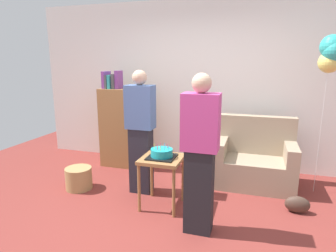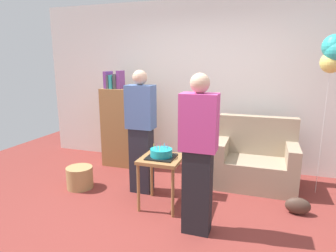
{
  "view_description": "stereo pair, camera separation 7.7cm",
  "coord_description": "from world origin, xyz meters",
  "px_view_note": "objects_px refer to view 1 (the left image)",
  "views": [
    {
      "loc": [
        0.81,
        -2.71,
        1.73
      ],
      "look_at": [
        -0.22,
        0.62,
        0.95
      ],
      "focal_mm": 30.85,
      "sensor_mm": 36.0,
      "label": 1
    },
    {
      "loc": [
        0.88,
        -2.69,
        1.73
      ],
      "look_at": [
        -0.22,
        0.62,
        0.95
      ],
      "focal_mm": 30.85,
      "sensor_mm": 36.0,
      "label": 2
    }
  ],
  "objects_px": {
    "balloon_bunch": "(332,52)",
    "side_table": "(162,165)",
    "handbag": "(297,204)",
    "couch": "(254,161)",
    "person_holding_cake": "(200,155)",
    "birthday_cake": "(162,153)",
    "person_blowing_candles": "(141,132)",
    "bookshelf": "(125,126)",
    "wicker_basket": "(79,178)"
  },
  "relations": [
    {
      "from": "balloon_bunch",
      "to": "side_table",
      "type": "bearing_deg",
      "value": -153.62
    },
    {
      "from": "side_table",
      "to": "handbag",
      "type": "relative_size",
      "value": 2.22
    },
    {
      "from": "side_table",
      "to": "handbag",
      "type": "height_order",
      "value": "side_table"
    },
    {
      "from": "couch",
      "to": "balloon_bunch",
      "type": "distance_m",
      "value": 1.71
    },
    {
      "from": "handbag",
      "to": "balloon_bunch",
      "type": "height_order",
      "value": "balloon_bunch"
    },
    {
      "from": "person_holding_cake",
      "to": "birthday_cake",
      "type": "bearing_deg",
      "value": -44.94
    },
    {
      "from": "person_blowing_candles",
      "to": "handbag",
      "type": "distance_m",
      "value": 2.09
    },
    {
      "from": "birthday_cake",
      "to": "person_holding_cake",
      "type": "relative_size",
      "value": 0.2
    },
    {
      "from": "couch",
      "to": "side_table",
      "type": "height_order",
      "value": "couch"
    },
    {
      "from": "person_blowing_candles",
      "to": "person_holding_cake",
      "type": "relative_size",
      "value": 1.0
    },
    {
      "from": "bookshelf",
      "to": "birthday_cake",
      "type": "relative_size",
      "value": 4.96
    },
    {
      "from": "person_holding_cake",
      "to": "handbag",
      "type": "height_order",
      "value": "person_holding_cake"
    },
    {
      "from": "wicker_basket",
      "to": "bookshelf",
      "type": "bearing_deg",
      "value": 77.8
    },
    {
      "from": "couch",
      "to": "balloon_bunch",
      "type": "bearing_deg",
      "value": -6.77
    },
    {
      "from": "side_table",
      "to": "couch",
      "type": "bearing_deg",
      "value": 44.23
    },
    {
      "from": "birthday_cake",
      "to": "person_blowing_candles",
      "type": "relative_size",
      "value": 0.2
    },
    {
      "from": "birthday_cake",
      "to": "wicker_basket",
      "type": "bearing_deg",
      "value": 174.2
    },
    {
      "from": "wicker_basket",
      "to": "person_holding_cake",
      "type": "bearing_deg",
      "value": -16.15
    },
    {
      "from": "couch",
      "to": "balloon_bunch",
      "type": "relative_size",
      "value": 0.54
    },
    {
      "from": "bookshelf",
      "to": "person_blowing_candles",
      "type": "bearing_deg",
      "value": -53.21
    },
    {
      "from": "birthday_cake",
      "to": "wicker_basket",
      "type": "relative_size",
      "value": 0.89
    },
    {
      "from": "birthday_cake",
      "to": "handbag",
      "type": "relative_size",
      "value": 1.14
    },
    {
      "from": "handbag",
      "to": "balloon_bunch",
      "type": "bearing_deg",
      "value": 63.68
    },
    {
      "from": "bookshelf",
      "to": "person_blowing_candles",
      "type": "xyz_separation_m",
      "value": [
        0.64,
        -0.86,
        0.15
      ]
    },
    {
      "from": "birthday_cake",
      "to": "balloon_bunch",
      "type": "relative_size",
      "value": 0.16
    },
    {
      "from": "couch",
      "to": "balloon_bunch",
      "type": "xyz_separation_m",
      "value": [
        0.82,
        -0.1,
        1.5
      ]
    },
    {
      "from": "birthday_cake",
      "to": "wicker_basket",
      "type": "xyz_separation_m",
      "value": [
        -1.26,
        0.13,
        -0.52
      ]
    },
    {
      "from": "person_blowing_candles",
      "to": "wicker_basket",
      "type": "distance_m",
      "value": 1.12
    },
    {
      "from": "birthday_cake",
      "to": "handbag",
      "type": "height_order",
      "value": "birthday_cake"
    },
    {
      "from": "wicker_basket",
      "to": "balloon_bunch",
      "type": "xyz_separation_m",
      "value": [
        3.13,
        0.8,
        1.69
      ]
    },
    {
      "from": "birthday_cake",
      "to": "handbag",
      "type": "distance_m",
      "value": 1.69
    },
    {
      "from": "side_table",
      "to": "wicker_basket",
      "type": "xyz_separation_m",
      "value": [
        -1.26,
        0.13,
        -0.37
      ]
    },
    {
      "from": "birthday_cake",
      "to": "person_blowing_candles",
      "type": "bearing_deg",
      "value": 141.61
    },
    {
      "from": "side_table",
      "to": "person_blowing_candles",
      "type": "distance_m",
      "value": 0.59
    },
    {
      "from": "couch",
      "to": "person_blowing_candles",
      "type": "distance_m",
      "value": 1.68
    },
    {
      "from": "person_holding_cake",
      "to": "handbag",
      "type": "distance_m",
      "value": 1.45
    },
    {
      "from": "person_holding_cake",
      "to": "wicker_basket",
      "type": "bearing_deg",
      "value": -24.68
    },
    {
      "from": "balloon_bunch",
      "to": "bookshelf",
      "type": "bearing_deg",
      "value": 175.23
    },
    {
      "from": "side_table",
      "to": "wicker_basket",
      "type": "bearing_deg",
      "value": 174.2
    },
    {
      "from": "bookshelf",
      "to": "handbag",
      "type": "bearing_deg",
      "value": -18.23
    },
    {
      "from": "bookshelf",
      "to": "side_table",
      "type": "bearing_deg",
      "value": -48.48
    },
    {
      "from": "balloon_bunch",
      "to": "person_holding_cake",
      "type": "bearing_deg",
      "value": -135.5
    },
    {
      "from": "person_holding_cake",
      "to": "handbag",
      "type": "relative_size",
      "value": 5.82
    },
    {
      "from": "bookshelf",
      "to": "side_table",
      "type": "height_order",
      "value": "bookshelf"
    },
    {
      "from": "person_blowing_candles",
      "to": "handbag",
      "type": "xyz_separation_m",
      "value": [
        1.96,
        0.0,
        -0.73
      ]
    },
    {
      "from": "handbag",
      "to": "side_table",
      "type": "bearing_deg",
      "value": -168.69
    },
    {
      "from": "bookshelf",
      "to": "birthday_cake",
      "type": "xyz_separation_m",
      "value": [
        1.03,
        -1.17,
        -0.01
      ]
    },
    {
      "from": "bookshelf",
      "to": "wicker_basket",
      "type": "relative_size",
      "value": 4.41
    },
    {
      "from": "handbag",
      "to": "balloon_bunch",
      "type": "relative_size",
      "value": 0.14
    },
    {
      "from": "person_holding_cake",
      "to": "balloon_bunch",
      "type": "bearing_deg",
      "value": -144.03
    }
  ]
}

